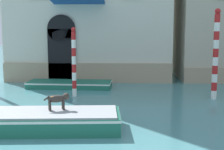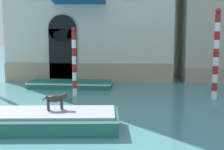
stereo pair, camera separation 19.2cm
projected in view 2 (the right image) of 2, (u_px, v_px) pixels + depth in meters
name	position (u px, v px, depth m)	size (l,w,h in m)	color
boat_foreground	(13.00, 120.00, 10.54)	(7.24, 2.31, 0.64)	#1E6651
dog_on_deck	(57.00, 99.00, 10.68)	(0.85, 0.46, 0.59)	#332D28
boat_moored_near_palazzo	(71.00, 84.00, 18.28)	(4.92, 1.87, 0.37)	#1E6651
mooring_pole_0	(74.00, 62.00, 15.65)	(0.23, 0.23, 3.49)	white
mooring_pole_1	(216.00, 54.00, 14.93)	(0.28, 0.28, 4.37)	white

